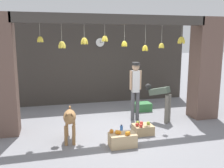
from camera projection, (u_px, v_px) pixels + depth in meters
ground_plane at (116, 128)px, 6.59m from camera, size 60.00×60.00×0.00m
shop_back_wall at (95, 63)px, 9.01m from camera, size 6.84×0.12×2.92m
shop_pillar_left at (1, 76)px, 5.93m from camera, size 0.70×0.60×2.92m
shop_pillar_right at (205, 69)px, 7.29m from camera, size 0.70×0.60×2.92m
storefront_awning at (115, 22)px, 6.21m from camera, size 4.94×0.29×0.93m
dog at (70, 119)px, 5.66m from camera, size 0.36×1.03×0.78m
shopkeeper at (135, 86)px, 7.08m from camera, size 0.34×0.28×1.68m
worker_stooping at (161, 98)px, 7.02m from camera, size 0.60×0.70×1.04m
fruit_crate_oranges at (122, 139)px, 5.45m from camera, size 0.58×0.35×0.37m
fruit_crate_apples at (143, 129)px, 6.17m from camera, size 0.47×0.40×0.31m
produce_box_green at (142, 107)px, 8.16m from camera, size 0.56×0.43×0.26m
water_bottle at (121, 130)px, 6.13m from camera, size 0.07×0.07×0.25m
wall_clock at (100, 42)px, 8.84m from camera, size 0.32×0.03×0.32m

